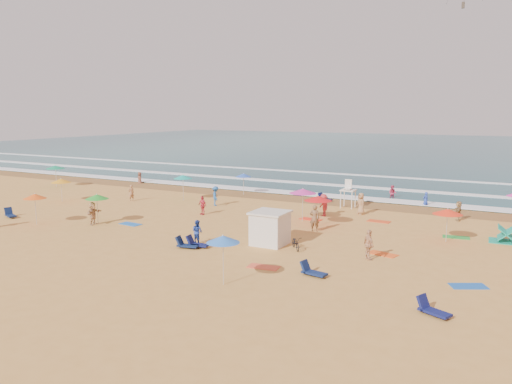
% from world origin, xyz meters
% --- Properties ---
extents(ground, '(220.00, 220.00, 0.00)m').
position_xyz_m(ground, '(0.00, 0.00, 0.00)').
color(ground, gold).
rests_on(ground, ground).
extents(ocean, '(220.00, 140.00, 0.18)m').
position_xyz_m(ocean, '(0.00, 84.00, 0.00)').
color(ocean, '#0C4756').
rests_on(ocean, ground).
extents(wet_sand, '(220.00, 220.00, 0.00)m').
position_xyz_m(wet_sand, '(0.00, 12.50, 0.01)').
color(wet_sand, olive).
rests_on(wet_sand, ground).
extents(surf_foam, '(200.00, 18.70, 0.05)m').
position_xyz_m(surf_foam, '(0.00, 21.32, 0.10)').
color(surf_foam, white).
rests_on(surf_foam, ground).
extents(cabana, '(2.00, 2.00, 2.00)m').
position_xyz_m(cabana, '(3.83, -3.65, 1.00)').
color(cabana, silver).
rests_on(cabana, ground).
extents(cabana_roof, '(2.20, 2.20, 0.12)m').
position_xyz_m(cabana_roof, '(3.83, -3.65, 2.06)').
color(cabana_roof, silver).
rests_on(cabana_roof, cabana).
extents(bicycle, '(1.36, 1.55, 0.81)m').
position_xyz_m(bicycle, '(5.73, -3.95, 0.41)').
color(bicycle, black).
rests_on(bicycle, ground).
extents(lifeguard_stand, '(1.20, 1.20, 2.10)m').
position_xyz_m(lifeguard_stand, '(4.47, 10.36, 1.05)').
color(lifeguard_stand, white).
rests_on(lifeguard_stand, ground).
extents(beach_umbrellas, '(64.79, 31.12, 0.77)m').
position_xyz_m(beach_umbrellas, '(-1.02, 0.55, 2.09)').
color(beach_umbrellas, green).
rests_on(beach_umbrellas, ground).
extents(loungers, '(53.00, 23.99, 0.34)m').
position_xyz_m(loungers, '(8.60, -2.46, 0.17)').
color(loungers, '#0E1E4A').
rests_on(loungers, ground).
extents(towels, '(50.43, 26.87, 0.03)m').
position_xyz_m(towels, '(4.28, -2.40, 0.01)').
color(towels, '#B32116').
rests_on(towels, ground).
extents(beachgoers, '(49.34, 26.91, 2.13)m').
position_xyz_m(beachgoers, '(-1.55, 3.29, 0.80)').
color(beachgoers, blue).
rests_on(beachgoers, ground).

